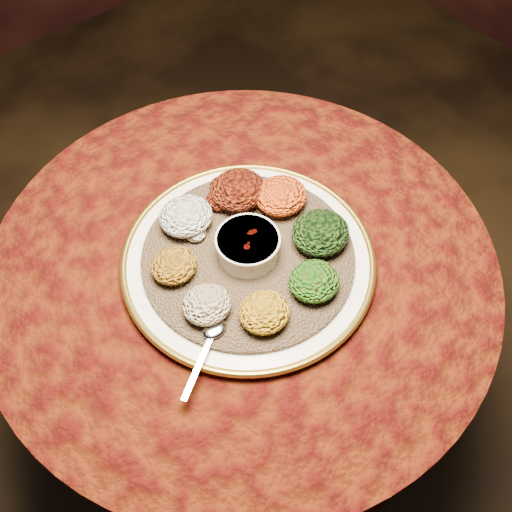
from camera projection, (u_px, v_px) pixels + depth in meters
table at (243, 305)px, 1.22m from camera, size 0.96×0.96×0.73m
platter at (248, 259)px, 1.05m from camera, size 0.50×0.50×0.02m
injera at (248, 256)px, 1.04m from camera, size 0.51×0.51×0.01m
stew_bowl at (248, 245)px, 1.01m from camera, size 0.12×0.12×0.05m
spoon at (212, 335)px, 0.94m from camera, size 0.13×0.09×0.01m
portion_ayib at (186, 216)px, 1.06m from camera, size 0.10×0.10×0.05m
portion_kitfo at (238, 190)px, 1.09m from camera, size 0.11×0.10×0.05m
portion_tikil at (281, 196)px, 1.09m from camera, size 0.10×0.10×0.05m
portion_gomen at (320, 233)px, 1.03m from camera, size 0.11×0.10×0.05m
portion_mixveg at (314, 281)px, 0.98m from camera, size 0.09×0.09×0.04m
portion_kik at (264, 312)px, 0.94m from camera, size 0.09×0.08×0.04m
portion_timatim at (207, 304)px, 0.95m from camera, size 0.08×0.08×0.04m
portion_shiro at (174, 265)px, 1.00m from camera, size 0.08×0.08×0.04m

